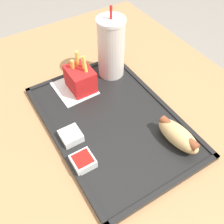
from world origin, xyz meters
TOP-DOWN VIEW (x-y plane):
  - dining_table at (0.00, 0.00)m, footprint 1.15×0.90m
  - food_tray at (-0.03, 0.04)m, footprint 0.45×0.31m
  - paper_napkin at (-0.19, 0.01)m, footprint 0.12×0.11m
  - soda_cup at (-0.19, 0.14)m, footprint 0.08×0.08m
  - hot_dog_far at (0.11, 0.13)m, footprint 0.12×0.06m
  - fries_carton at (-0.18, 0.03)m, footprint 0.08×0.07m
  - sauce_cup_mayo at (-0.03, -0.08)m, footprint 0.05×0.05m
  - sauce_cup_ketchup at (0.04, -0.08)m, footprint 0.05×0.05m

SIDE VIEW (x-z plane):
  - dining_table at x=0.00m, z-range 0.00..0.73m
  - food_tray at x=-0.03m, z-range 0.72..0.74m
  - paper_napkin at x=-0.19m, z-range 0.74..0.74m
  - sauce_cup_mayo at x=-0.03m, z-range 0.74..0.76m
  - sauce_cup_ketchup at x=0.04m, z-range 0.74..0.76m
  - hot_dog_far at x=0.11m, z-range 0.74..0.79m
  - fries_carton at x=-0.18m, z-range 0.72..0.83m
  - soda_cup at x=-0.19m, z-range 0.72..0.93m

